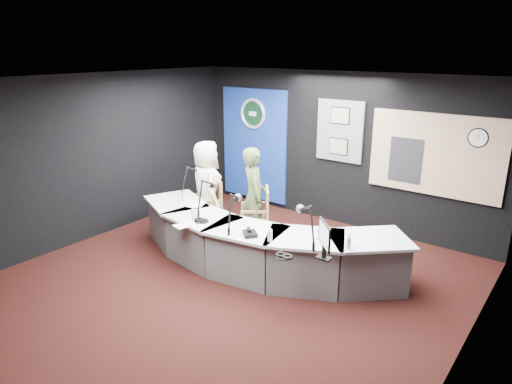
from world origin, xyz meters
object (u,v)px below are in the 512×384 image
Objects in this scene: person_woman at (254,196)px; broadcast_desk at (254,244)px; person_man at (207,187)px; armchair_left at (208,208)px; armchair_right at (254,213)px.

broadcast_desk is at bearing 171.13° from person_woman.
broadcast_desk is 1.71m from person_man.
armchair_right is (0.97, 0.11, 0.10)m from armchair_left.
person_woman is at bearing -140.67° from person_man.
person_man reaches higher than person_woman.
person_man is at bearing 50.07° from person_woman.
armchair_left is 0.81× the size of armchair_right.
person_man is 0.98m from person_woman.
broadcast_desk is 2.72× the size of person_man.
broadcast_desk is 0.93m from armchair_right.
person_man is (-0.97, -0.11, 0.30)m from armchair_right.
armchair_right is 0.64× the size of person_man.
armchair_left is at bearing -0.00° from person_man.
person_man reaches higher than broadcast_desk.
person_man reaches higher than armchair_right.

